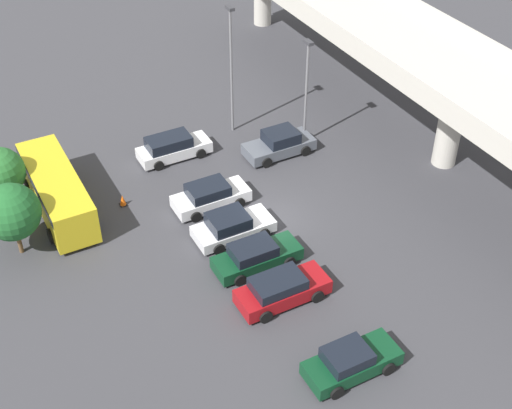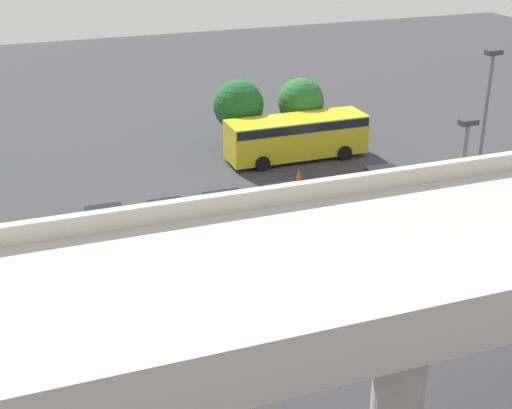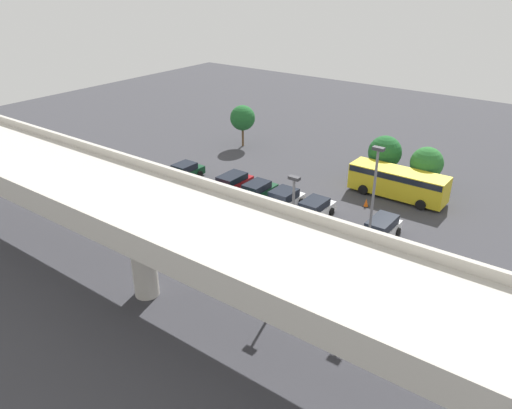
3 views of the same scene
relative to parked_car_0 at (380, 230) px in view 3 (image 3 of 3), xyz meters
The scene contains 16 objects.
ground_plane 9.04m from the parked_car_0, 16.69° to the left, with size 104.08×104.08×0.00m, color #38383D.
highway_overpass 18.03m from the parked_car_0, 60.09° to the left, with size 50.07×7.17×7.11m.
parked_car_0 is the anchor object (origin of this frame).
parked_car_1 6.87m from the parked_car_0, 65.82° to the left, with size 2.18×4.58×1.64m.
parked_car_2 5.72m from the parked_car_0, ahead, with size 2.07×4.50×1.53m.
parked_car_3 8.77m from the parked_car_0, ahead, with size 2.23×4.48×1.53m.
parked_car_4 11.56m from the parked_car_0, ahead, with size 2.00×4.73×1.50m.
parked_car_5 14.38m from the parked_car_0, ahead, with size 2.09×4.74×1.54m.
parked_car_6 19.77m from the parked_car_0, ahead, with size 2.04×4.47×1.51m.
shuttle_bus 8.20m from the parked_car_0, 76.24° to the right, with size 8.40×2.70×2.53m.
lamp_post_near_aisle 6.63m from the parked_car_0, 103.65° to the left, with size 0.70×0.35×8.79m.
lamp_post_mid_lot 9.42m from the parked_car_0, 74.46° to the left, with size 0.70×0.35×7.23m.
tree_front_left 10.78m from the parked_car_0, 87.10° to the right, with size 2.89×2.89×4.13m.
tree_front_right 11.93m from the parked_car_0, 67.11° to the right, with size 3.09×3.09×4.32m.
tree_front_far_right 23.98m from the parked_car_0, 26.82° to the right, with size 2.77×2.77×4.63m.
traffic_cone 5.59m from the parked_car_0, 54.64° to the right, with size 0.44×0.44×0.70m.
Camera 3 is at (-20.64, 28.82, 18.34)m, focal length 35.00 mm.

